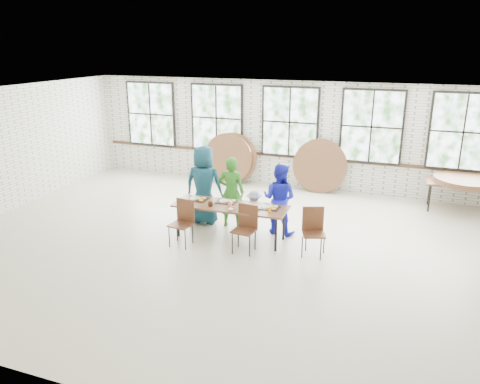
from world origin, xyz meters
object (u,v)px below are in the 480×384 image
object	(u,v)px
dining_table	(230,208)
chair_near_right	(246,224)
chair_near_left	(183,218)
storage_table	(465,185)

from	to	relation	value
dining_table	chair_near_right	xyz separation A→B (m)	(0.51, -0.46, -0.13)
chair_near_left	storage_table	world-z (taller)	chair_near_left
dining_table	storage_table	world-z (taller)	same
chair_near_left	storage_table	distance (m)	6.91
dining_table	chair_near_left	world-z (taller)	chair_near_left
storage_table	chair_near_left	bearing A→B (deg)	-146.38
dining_table	chair_near_left	size ratio (longest dim) A/B	2.55
chair_near_left	chair_near_right	world-z (taller)	same
chair_near_left	dining_table	bearing A→B (deg)	45.28
chair_near_left	chair_near_right	bearing A→B (deg)	14.51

